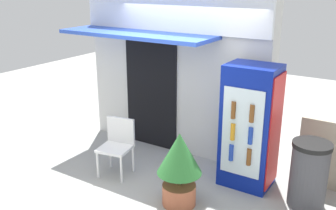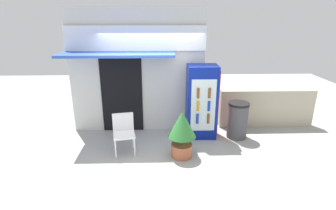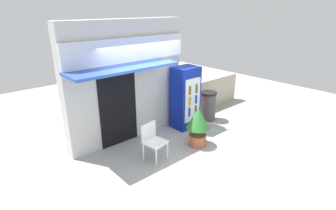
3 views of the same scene
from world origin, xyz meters
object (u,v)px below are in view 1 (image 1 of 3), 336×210
(plastic_chair, at_px, (118,142))
(trash_bin, at_px, (309,174))
(drink_cooler, at_px, (250,127))
(potted_plant_near_shop, at_px, (179,163))

(plastic_chair, relative_size, trash_bin, 0.96)
(drink_cooler, relative_size, trash_bin, 1.98)
(potted_plant_near_shop, bearing_deg, trash_bin, 31.81)
(potted_plant_near_shop, xyz_separation_m, trash_bin, (1.44, 0.90, -0.15))
(plastic_chair, height_order, trash_bin, trash_bin)
(potted_plant_near_shop, distance_m, trash_bin, 1.71)
(plastic_chair, xyz_separation_m, trash_bin, (2.70, 0.64, -0.05))
(drink_cooler, height_order, plastic_chair, drink_cooler)
(plastic_chair, xyz_separation_m, potted_plant_near_shop, (1.26, -0.26, 0.10))
(drink_cooler, xyz_separation_m, trash_bin, (0.89, -0.12, -0.44))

